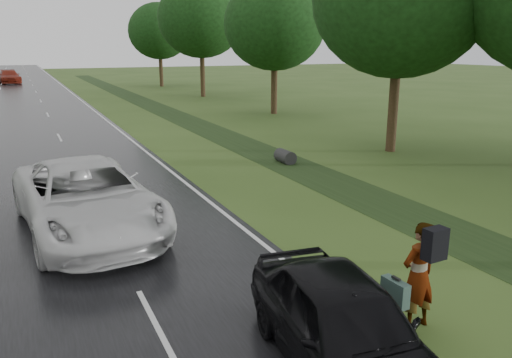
% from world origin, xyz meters
% --- Properties ---
extents(edge_stripe_east, '(0.12, 180.00, 0.01)m').
position_xyz_m(edge_stripe_east, '(6.75, 45.00, 0.04)').
color(edge_stripe_east, silver).
rests_on(edge_stripe_east, road).
extents(drainage_ditch, '(2.20, 120.00, 0.56)m').
position_xyz_m(drainage_ditch, '(11.50, 18.71, 0.04)').
color(drainage_ditch, black).
rests_on(drainage_ditch, ground).
extents(tree_east_c, '(7.00, 7.00, 9.29)m').
position_xyz_m(tree_east_c, '(18.20, 24.00, 6.14)').
color(tree_east_c, '#342915').
rests_on(tree_east_c, ground).
extents(tree_east_d, '(8.00, 8.00, 10.76)m').
position_xyz_m(tree_east_d, '(17.80, 38.00, 7.15)').
color(tree_east_d, '#342915').
rests_on(tree_east_d, ground).
extents(tree_east_f, '(7.20, 7.20, 9.62)m').
position_xyz_m(tree_east_f, '(17.50, 52.00, 6.37)').
color(tree_east_f, '#342915').
rests_on(tree_east_f, ground).
extents(pedestrian, '(0.87, 0.75, 1.89)m').
position_xyz_m(pedestrian, '(7.51, -1.95, 0.98)').
color(pedestrian, '#A5998C').
rests_on(pedestrian, ground).
extents(white_pickup, '(3.54, 6.69, 1.79)m').
position_xyz_m(white_pickup, '(3.08, 5.08, 0.94)').
color(white_pickup, silver).
rests_on(white_pickup, road).
extents(dark_sedan, '(2.32, 4.57, 1.49)m').
position_xyz_m(dark_sedan, '(5.66, -2.49, 0.79)').
color(dark_sedan, black).
rests_on(dark_sedan, road).
extents(far_car_red, '(3.00, 6.03, 1.68)m').
position_xyz_m(far_car_red, '(1.00, 64.90, 0.88)').
color(far_car_red, maroon).
rests_on(far_car_red, road).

